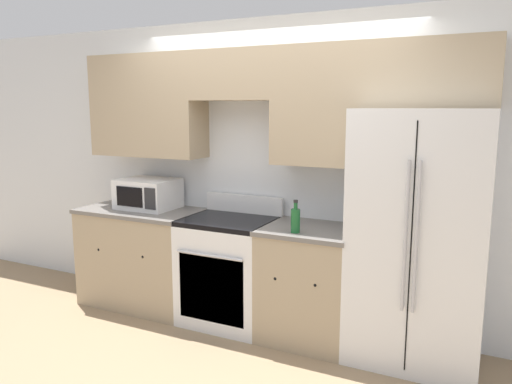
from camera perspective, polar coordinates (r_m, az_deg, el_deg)
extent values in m
plane|color=#937A5B|center=(4.17, -1.96, -16.69)|extent=(12.00, 12.00, 0.00)
cube|color=silver|center=(4.37, 2.03, 2.39)|extent=(8.00, 0.06, 2.60)
cube|color=tan|center=(4.79, -12.26, 9.57)|extent=(1.12, 0.33, 0.92)
cube|color=tan|center=(4.28, -2.24, 13.19)|extent=(0.75, 0.33, 0.42)
cube|color=tan|center=(3.85, 13.82, 9.54)|extent=(1.63, 0.33, 0.92)
cube|color=tan|center=(4.87, -12.79, -7.40)|extent=(1.12, 0.62, 0.88)
cube|color=slate|center=(4.76, -13.00, -2.11)|extent=(1.14, 0.64, 0.03)
sphere|color=black|center=(4.78, -17.52, -6.30)|extent=(0.03, 0.03, 0.03)
sphere|color=black|center=(4.46, -12.79, -7.24)|extent=(0.03, 0.03, 0.03)
cube|color=tan|center=(4.08, 6.06, -10.61)|extent=(0.71, 0.62, 0.88)
cube|color=slate|center=(3.95, 6.18, -4.34)|extent=(0.73, 0.64, 0.03)
sphere|color=black|center=(3.83, 2.22, -9.86)|extent=(0.03, 0.03, 0.03)
sphere|color=black|center=(3.72, 6.79, -10.52)|extent=(0.03, 0.03, 0.03)
cube|color=white|center=(4.37, -3.08, -9.21)|extent=(0.75, 0.62, 0.88)
cube|color=black|center=(4.14, -5.16, -10.99)|extent=(0.60, 0.01, 0.56)
cube|color=black|center=(4.24, -3.13, -3.34)|extent=(0.75, 0.62, 0.04)
cube|color=white|center=(4.46, -1.39, -1.36)|extent=(0.75, 0.04, 0.16)
cylinder|color=silver|center=(4.02, -5.42, -7.24)|extent=(0.60, 0.02, 0.02)
cube|color=white|center=(3.78, 18.09, -5.06)|extent=(0.93, 0.68, 1.84)
cube|color=black|center=(3.46, 17.28, -6.39)|extent=(0.01, 0.01, 1.70)
cylinder|color=#B7B7BC|center=(3.42, 16.71, -4.96)|extent=(0.02, 0.02, 1.01)
cylinder|color=#B7B7BC|center=(3.41, 17.87, -5.06)|extent=(0.02, 0.02, 1.01)
cube|color=white|center=(4.77, -12.21, -0.18)|extent=(0.52, 0.41, 0.27)
cube|color=black|center=(4.64, -14.27, -0.53)|extent=(0.29, 0.01, 0.18)
cube|color=#262628|center=(4.49, -12.04, -0.76)|extent=(0.11, 0.01, 0.19)
cylinder|color=#195928|center=(3.77, 4.53, -3.31)|extent=(0.07, 0.07, 0.18)
cylinder|color=#195928|center=(3.74, 4.55, -1.60)|extent=(0.03, 0.03, 0.05)
cylinder|color=black|center=(3.74, 4.56, -1.07)|extent=(0.03, 0.03, 0.02)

